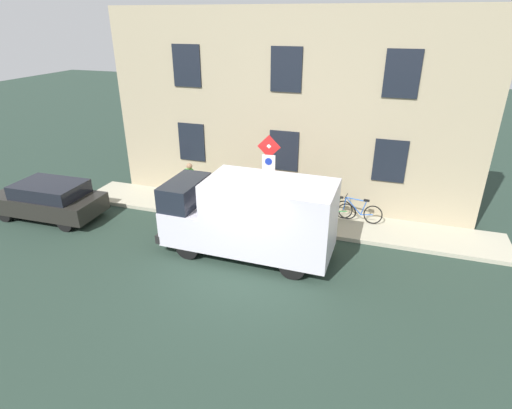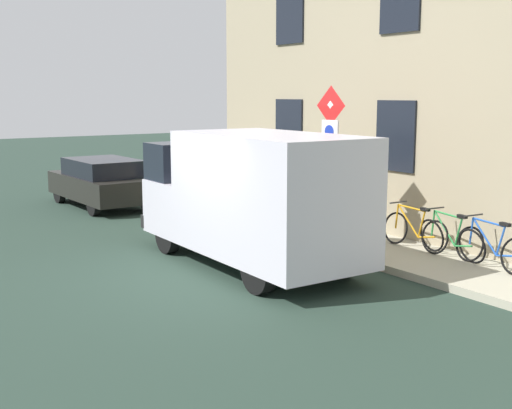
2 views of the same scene
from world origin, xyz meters
The scene contains 11 objects.
ground_plane centered at (0.00, 0.00, 0.00)m, with size 80.00×80.00×0.00m, color #24352C.
sidewalk_slab centered at (3.65, 0.00, 0.07)m, with size 1.98×15.71×0.14m, color #AAA68F.
building_facade centered at (4.98, 0.00, 3.61)m, with size 0.75×13.71×7.22m.
sign_post_stacked centered at (2.86, 0.07, 2.14)m, with size 0.16×0.56×3.09m.
delivery_van centered at (0.96, 0.05, 1.33)m, with size 2.09×5.36×2.50m.
parked_hatchback centered at (1.11, 7.96, 0.73)m, with size 1.85×4.04×1.38m.
bicycle_blue centered at (4.08, -2.92, 0.51)m, with size 0.46×1.72×0.89m.
bicycle_green centered at (4.08, -2.02, 0.51)m, with size 0.46×1.72×0.89m.
bicycle_orange centered at (4.08, -1.11, 0.51)m, with size 0.46×1.71×0.89m.
pedestrian centered at (3.41, 3.32, 1.07)m, with size 0.46×0.47×1.72m.
litter_bin centered at (3.01, 0.31, 0.59)m, with size 0.44×0.44×0.90m, color #2D5133.
Camera 2 is at (-5.78, -10.03, 3.18)m, focal length 46.52 mm.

